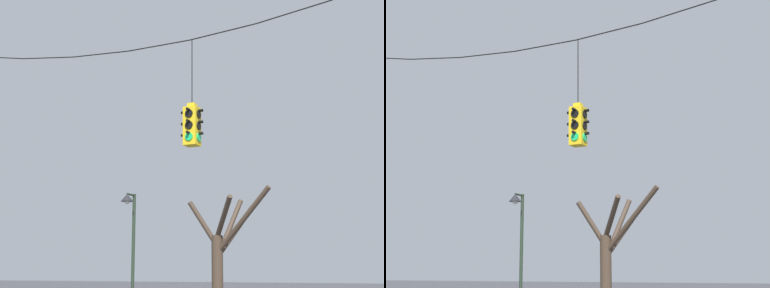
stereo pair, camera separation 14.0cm
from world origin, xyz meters
TOP-DOWN VIEW (x-y plane):
  - span_wire at (0.00, 0.18)m, footprint 12.51×0.03m
  - traffic_light_over_intersection at (0.96, 0.18)m, footprint 0.58×0.58m
  - street_lamp at (-4.19, 5.98)m, footprint 0.46×0.80m
  - bare_tree at (-1.99, 9.37)m, footprint 3.66×3.08m

SIDE VIEW (x-z plane):
  - bare_tree at x=-1.99m, z-range 0.05..5.37m
  - street_lamp at x=-4.19m, z-range 1.12..6.05m
  - traffic_light_over_intersection at x=0.96m, z-range 4.25..6.99m
  - span_wire at x=0.00m, z-range 7.72..8.45m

